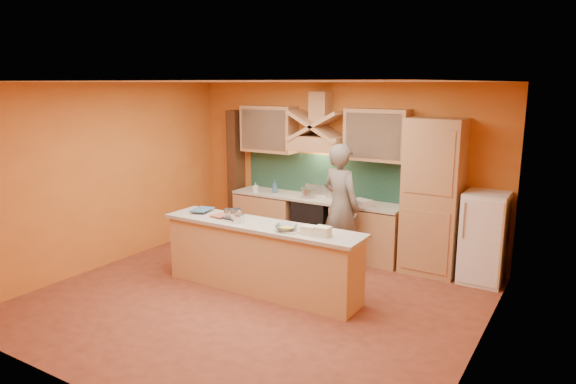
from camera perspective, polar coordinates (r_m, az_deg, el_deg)
The scene contains 36 objects.
floor at distance 6.90m, azimuth -3.67°, elevation -11.81°, with size 5.50×5.00×0.01m, color brown.
ceiling at distance 6.31m, azimuth -4.02°, elevation 12.14°, with size 5.50×5.00×0.01m, color white.
wall_back at distance 8.59m, azimuth 5.81°, elevation 2.68°, with size 5.50×0.02×2.80m, color orange.
wall_front at distance 4.71m, azimuth -21.69°, elevation -5.91°, with size 5.50×0.02×2.80m, color orange.
wall_left at distance 8.33m, azimuth -19.52°, elevation 1.76°, with size 0.02×5.00×2.80m, color orange.
wall_right at distance 5.41m, azimuth 20.79°, elevation -3.60°, with size 0.02×5.00×2.80m, color orange.
base_cabinet_left at distance 9.14m, azimuth -2.23°, elevation -2.92°, with size 1.10×0.60×0.86m, color tan.
base_cabinet_right at distance 8.28m, azimuth 8.83°, elevation -4.64°, with size 1.10×0.60×0.86m, color tan.
counter_top at distance 8.55m, azimuth 3.06°, elevation -0.72°, with size 3.00×0.62×0.04m, color #B8AF9C.
stove at distance 8.66m, azimuth 3.02°, elevation -3.63°, with size 0.60×0.58×0.90m, color black.
backsplash at distance 8.73m, azimuth 3.97°, elevation 1.87°, with size 3.00×0.03×0.70m, color #1B3C2E.
range_hood at distance 8.44m, azimuth 3.29°, elevation 5.44°, with size 0.92×0.50×0.24m, color tan.
hood_chimney at distance 8.48m, azimuth 3.66°, elevation 9.40°, with size 0.30×0.30×0.50m, color tan.
upper_cabinet_left at distance 9.00m, azimuth -2.14°, elevation 7.01°, with size 1.00×0.35×0.80m, color tan.
upper_cabinet_right at distance 8.07m, azimuth 9.87°, elevation 6.27°, with size 1.00×0.35×0.80m, color tan.
pantry_column at distance 7.79m, azimuth 15.80°, elevation -0.55°, with size 0.80×0.60×2.30m, color tan.
fridge at distance 7.76m, azimuth 20.94°, elevation -4.77°, with size 0.58×0.60×1.30m, color white.
trim_column_left at distance 9.56m, azimuth -5.77°, elevation 2.11°, with size 0.20×0.30×2.30m, color #472816.
island_body at distance 7.02m, azimuth -2.98°, elevation -7.51°, with size 2.80×0.55×0.88m, color tan.
island_top at distance 6.87m, azimuth -3.02°, elevation -3.73°, with size 2.90×0.62×0.05m, color #B8AF9C.
person at distance 7.81m, azimuth 5.89°, elevation -1.58°, with size 0.70×0.46×1.91m, color #70665B.
pot_large at distance 8.52m, azimuth 2.29°, elevation -0.20°, with size 0.22×0.22×0.17m, color #ACADB3.
pot_small at distance 8.53m, azimuth 4.88°, elevation -0.26°, with size 0.21×0.21×0.15m, color silver.
soap_bottle_a at distance 8.95m, azimuth -3.62°, elevation 0.52°, with size 0.08×0.08×0.17m, color silver.
soap_bottle_b at distance 8.87m, azimuth -1.50°, elevation 0.62°, with size 0.09×0.09×0.23m, color #325A8B.
bowl_back at distance 8.09m, azimuth 8.41°, elevation -1.20°, with size 0.21×0.21×0.07m, color silver.
dish_rack at distance 7.99m, azimuth 8.13°, elevation -1.21°, with size 0.29×0.23×0.10m, color white.
book_lower at distance 7.36m, azimuth -7.86°, elevation -2.44°, with size 0.22×0.30×0.03m, color #AC543D.
book_upper at distance 7.62m, azimuth -10.28°, elevation -1.87°, with size 0.24×0.32×0.02m, color #3C6485.
jar_large at distance 7.04m, azimuth -5.82°, elevation -2.52°, with size 0.15×0.15×0.16m, color silver.
jar_small at distance 7.12m, azimuth -6.61°, elevation -2.45°, with size 0.13×0.13×0.14m, color silver.
kitchen_scale at distance 6.93m, azimuth -5.46°, elevation -3.01°, with size 0.12×0.12×0.10m, color silver.
mixing_bowl at distance 6.53m, azimuth -0.18°, elevation -4.02°, with size 0.28×0.28×0.07m, color silver.
cloth at distance 6.49m, azimuth 0.23°, elevation -4.36°, with size 0.25×0.19×0.02m, color beige.
grocery_bag_a at distance 6.30m, azimuth 3.88°, elevation -4.39°, with size 0.19×0.15×0.12m, color beige.
grocery_bag_b at distance 6.38m, azimuth 2.34°, elevation -4.24°, with size 0.18×0.14×0.11m, color beige.
Camera 1 is at (3.64, -5.15, 2.78)m, focal length 32.00 mm.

